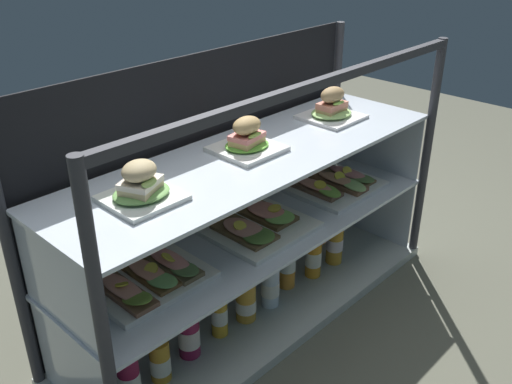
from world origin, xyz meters
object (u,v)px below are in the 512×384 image
at_px(juice_bottle_front_right_end, 270,282).
at_px(juice_bottle_front_middle, 314,254).
at_px(plated_roll_sandwich_left_of_center, 141,187).
at_px(open_sandwich_tray_center, 259,224).
at_px(juice_bottle_near_post, 189,330).
at_px(orange_fruit_beside_bottles, 320,236).
at_px(open_sandwich_tray_near_left_corner, 147,276).
at_px(juice_bottle_tucked_behind, 246,300).
at_px(juice_bottle_back_left, 335,242).
at_px(plated_roll_sandwich_center, 247,140).
at_px(juice_bottle_back_right, 160,359).
at_px(open_sandwich_tray_mid_right, 335,184).
at_px(juice_bottle_front_left_end, 219,312).
at_px(plated_roll_sandwich_far_left, 332,108).
at_px(juice_bottle_front_fourth, 287,262).
at_px(juice_bottle_front_second, 129,375).

xyz_separation_m(juice_bottle_front_right_end, juice_bottle_front_middle, (0.25, 0.00, 0.00)).
xyz_separation_m(plated_roll_sandwich_left_of_center, open_sandwich_tray_center, (0.45, -0.01, -0.30)).
height_order(juice_bottle_near_post, orange_fruit_beside_bottles, juice_bottle_near_post).
distance_m(plated_roll_sandwich_left_of_center, open_sandwich_tray_near_left_corner, 0.30).
bearing_deg(juice_bottle_tucked_behind, juice_bottle_back_left, -0.96).
bearing_deg(juice_bottle_near_post, plated_roll_sandwich_center, 10.52).
xyz_separation_m(open_sandwich_tray_near_left_corner, orange_fruit_beside_bottles, (0.93, 0.07, -0.30)).
height_order(juice_bottle_back_right, juice_bottle_near_post, juice_bottle_near_post).
bearing_deg(open_sandwich_tray_mid_right, plated_roll_sandwich_left_of_center, 179.45).
height_order(juice_bottle_front_left_end, juice_bottle_back_left, juice_bottle_back_left).
bearing_deg(open_sandwich_tray_mid_right, juice_bottle_tucked_behind, -177.37).
relative_size(open_sandwich_tray_near_left_corner, juice_bottle_front_middle, 1.40).
xyz_separation_m(juice_bottle_front_middle, juice_bottle_back_left, (0.13, -0.00, -0.00)).
height_order(plated_roll_sandwich_center, juice_bottle_back_right, plated_roll_sandwich_center).
relative_size(plated_roll_sandwich_far_left, open_sandwich_tray_mid_right, 0.60).
relative_size(juice_bottle_front_right_end, orange_fruit_beside_bottles, 3.05).
bearing_deg(open_sandwich_tray_center, juice_bottle_front_right_end, -44.27).
height_order(juice_bottle_front_right_end, juice_bottle_back_left, juice_bottle_front_right_end).
distance_m(plated_roll_sandwich_left_of_center, juice_bottle_near_post, 0.55).
xyz_separation_m(plated_roll_sandwich_far_left, juice_bottle_front_fourth, (-0.28, -0.04, -0.53)).
distance_m(juice_bottle_front_middle, juice_bottle_back_left, 0.13).
bearing_deg(plated_roll_sandwich_far_left, open_sandwich_tray_mid_right, -94.29).
distance_m(open_sandwich_tray_near_left_corner, open_sandwich_tray_mid_right, 0.88).
bearing_deg(juice_bottle_front_right_end, plated_roll_sandwich_center, 115.42).
relative_size(plated_roll_sandwich_far_left, juice_bottle_back_left, 0.87).
distance_m(plated_roll_sandwich_left_of_center, juice_bottle_front_left_end, 0.59).
height_order(open_sandwich_tray_mid_right, juice_bottle_back_left, open_sandwich_tray_mid_right).
bearing_deg(juice_bottle_back_right, plated_roll_sandwich_left_of_center, 59.61).
bearing_deg(juice_bottle_back_left, juice_bottle_front_right_end, 179.78).
relative_size(open_sandwich_tray_mid_right, juice_bottle_back_left, 1.46).
xyz_separation_m(juice_bottle_front_left_end, juice_bottle_front_right_end, (0.24, -0.01, 0.00)).
distance_m(plated_roll_sandwich_far_left, juice_bottle_front_second, 1.16).
distance_m(juice_bottle_tucked_behind, juice_bottle_front_right_end, 0.12).
height_order(juice_bottle_front_left_end, juice_bottle_front_right_end, juice_bottle_front_right_end).
bearing_deg(juice_bottle_front_second, juice_bottle_back_left, -0.13).
relative_size(juice_bottle_front_second, juice_bottle_front_middle, 0.91).
bearing_deg(juice_bottle_front_right_end, juice_bottle_tucked_behind, 176.65).
distance_m(plated_roll_sandwich_left_of_center, plated_roll_sandwich_far_left, 0.89).
bearing_deg(juice_bottle_front_left_end, plated_roll_sandwich_left_of_center, 174.11).
bearing_deg(juice_bottle_front_right_end, juice_bottle_near_post, 177.84).
distance_m(plated_roll_sandwich_center, juice_bottle_back_left, 0.69).
xyz_separation_m(open_sandwich_tray_mid_right, orange_fruit_beside_bottles, (0.05, 0.09, -0.30)).
bearing_deg(orange_fruit_beside_bottles, juice_bottle_front_right_end, -164.73).
bearing_deg(juice_bottle_back_right, juice_bottle_front_right_end, 0.47).
distance_m(open_sandwich_tray_center, open_sandwich_tray_mid_right, 0.44).
relative_size(open_sandwich_tray_center, juice_bottle_back_left, 1.46).
relative_size(juice_bottle_front_left_end, juice_bottle_front_right_end, 0.96).
bearing_deg(open_sandwich_tray_mid_right, plated_roll_sandwich_center, 174.12).
height_order(plated_roll_sandwich_center, juice_bottle_tucked_behind, plated_roll_sandwich_center).
distance_m(juice_bottle_front_left_end, juice_bottle_front_fourth, 0.37).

